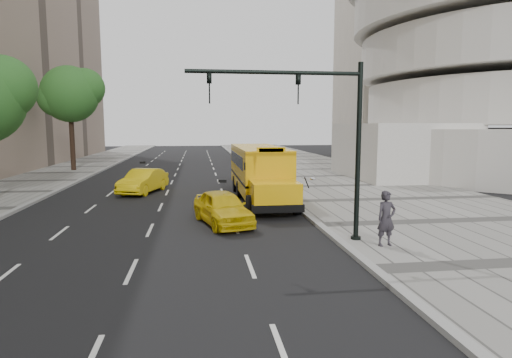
{
  "coord_description": "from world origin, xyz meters",
  "views": [
    {
      "loc": [
        0.99,
        -22.44,
        4.22
      ],
      "look_at": [
        3.5,
        -4.0,
        1.9
      ],
      "focal_mm": 30.0,
      "sensor_mm": 36.0,
      "label": 1
    }
  ],
  "objects": [
    {
      "name": "ground",
      "position": [
        0.0,
        0.0,
        0.0
      ],
      "size": [
        140.0,
        140.0,
        0.0
      ],
      "primitive_type": "plane",
      "color": "black",
      "rests_on": "ground"
    },
    {
      "name": "sidewalk_museum",
      "position": [
        12.0,
        0.0,
        0.07
      ],
      "size": [
        12.0,
        140.0,
        0.15
      ],
      "primitive_type": "cube",
      "color": "gray",
      "rests_on": "ground"
    },
    {
      "name": "curb_museum",
      "position": [
        6.0,
        0.0,
        0.07
      ],
      "size": [
        0.3,
        140.0,
        0.15
      ],
      "primitive_type": "cube",
      "color": "gray",
      "rests_on": "ground"
    },
    {
      "name": "curb_far",
      "position": [
        -8.0,
        0.0,
        0.07
      ],
      "size": [
        0.3,
        140.0,
        0.15
      ],
      "primitive_type": "cube",
      "color": "gray",
      "rests_on": "ground"
    },
    {
      "name": "guggenheim",
      "position": [
        29.37,
        18.51,
        13.58
      ],
      "size": [
        33.2,
        42.2,
        35.0
      ],
      "color": "silver",
      "rests_on": "ground"
    },
    {
      "name": "tree_c",
      "position": [
        -10.4,
        19.02,
        7.13
      ],
      "size": [
        5.74,
        5.11,
        9.65
      ],
      "color": "black",
      "rests_on": "ground"
    },
    {
      "name": "school_bus",
      "position": [
        4.5,
        2.08,
        1.76
      ],
      "size": [
        2.96,
        11.56,
        3.19
      ],
      "color": "#E1A409",
      "rests_on": "ground"
    },
    {
      "name": "taxi_near",
      "position": [
        2.0,
        -4.36,
        0.73
      ],
      "size": [
        2.79,
        4.59,
        1.46
      ],
      "primitive_type": "imported",
      "rotation": [
        0.0,
        0.0,
        0.26
      ],
      "color": "#DCBA0C",
      "rests_on": "ground"
    },
    {
      "name": "taxi_far",
      "position": [
        -2.47,
        5.08,
        0.75
      ],
      "size": [
        2.92,
        4.82,
        1.5
      ],
      "primitive_type": "imported",
      "rotation": [
        0.0,
        0.0,
        -0.32
      ],
      "color": "#DCBA0C",
      "rests_on": "ground"
    },
    {
      "name": "pedestrian",
      "position": [
        7.29,
        -8.95,
        1.1
      ],
      "size": [
        0.75,
        0.56,
        1.89
      ],
      "primitive_type": "imported",
      "rotation": [
        0.0,
        0.0,
        0.16
      ],
      "color": "#2E2B32",
      "rests_on": "sidewalk_museum"
    },
    {
      "name": "traffic_signal",
      "position": [
        5.19,
        -8.0,
        4.09
      ],
      "size": [
        6.18,
        0.36,
        6.4
      ],
      "color": "black",
      "rests_on": "ground"
    }
  ]
}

